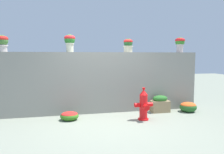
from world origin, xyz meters
TOP-DOWN VIEW (x-y plane):
  - ground_plane at (0.00, 0.00)m, footprint 24.00×24.00m
  - stone_wall at (0.00, 1.09)m, footprint 5.49×0.39m
  - potted_plant_0 at (-2.46, 1.05)m, footprint 0.29×0.29m
  - potted_plant_1 at (-0.84, 1.10)m, footprint 0.29×0.29m
  - potted_plant_2 at (0.75, 1.06)m, footprint 0.28×0.28m
  - potted_plant_3 at (2.37, 1.12)m, footprint 0.29×0.29m
  - fire_hydrant at (0.86, 0.08)m, footprint 0.45×0.37m
  - flower_bush_left at (-0.89, 0.46)m, footprint 0.44×0.40m
  - flower_bush_right at (2.34, 0.54)m, footprint 0.47×0.42m
  - planter_box at (1.57, 0.69)m, footprint 0.50×0.29m

SIDE VIEW (x-z plane):
  - ground_plane at x=0.00m, z-range 0.00..0.00m
  - flower_bush_left at x=-0.89m, z-range 0.00..0.21m
  - flower_bush_right at x=2.34m, z-range 0.01..0.29m
  - planter_box at x=1.57m, z-range -0.01..0.45m
  - fire_hydrant at x=0.86m, z-range -0.04..0.75m
  - stone_wall at x=0.00m, z-range 0.00..1.64m
  - potted_plant_2 at x=0.75m, z-range 1.67..2.05m
  - potted_plant_0 at x=-2.46m, z-range 1.68..2.10m
  - potted_plant_3 at x=2.37m, z-range 1.70..2.15m
  - potted_plant_1 at x=-0.84m, z-range 1.71..2.17m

